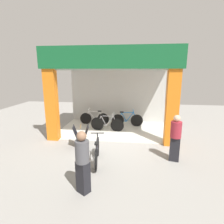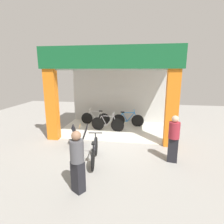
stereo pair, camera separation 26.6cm
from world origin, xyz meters
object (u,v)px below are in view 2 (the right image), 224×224
(bicycle_parked_0, at_px, (95,151))
(sandwich_board_sign, at_px, (80,136))
(bicycle_inside_1, at_px, (128,120))
(pedestrian_0, at_px, (77,161))
(pedestrian_1, at_px, (174,138))
(bicycle_inside_2, at_px, (96,118))
(bicycle_inside_0, at_px, (107,124))

(bicycle_parked_0, height_order, sandwich_board_sign, bicycle_parked_0)
(bicycle_inside_1, relative_size, pedestrian_0, 1.05)
(bicycle_parked_0, bearing_deg, pedestrian_1, 9.57)
(bicycle_inside_2, distance_m, pedestrian_0, 6.03)
(bicycle_inside_0, distance_m, bicycle_inside_1, 1.36)
(bicycle_inside_0, relative_size, pedestrian_0, 1.06)
(bicycle_inside_2, relative_size, pedestrian_0, 1.03)
(bicycle_parked_0, bearing_deg, bicycle_inside_1, 78.72)
(bicycle_inside_0, bearing_deg, pedestrian_0, -88.48)
(bicycle_inside_0, relative_size, pedestrian_1, 1.07)
(bicycle_inside_0, xyz_separation_m, sandwich_board_sign, (-0.76, -2.05, 0.05))
(bicycle_inside_1, height_order, pedestrian_1, pedestrian_1)
(bicycle_inside_1, relative_size, bicycle_parked_0, 1.01)
(bicycle_inside_1, distance_m, pedestrian_0, 5.86)
(bicycle_inside_1, distance_m, sandwich_board_sign, 3.46)
(bicycle_inside_1, xyz_separation_m, sandwich_board_sign, (-1.76, -2.98, 0.06))
(sandwich_board_sign, xyz_separation_m, pedestrian_1, (3.54, -0.77, 0.41))
(bicycle_inside_0, relative_size, sandwich_board_sign, 1.97)
(bicycle_inside_0, xyz_separation_m, bicycle_parked_0, (0.16, -3.27, -0.01))
(sandwich_board_sign, relative_size, pedestrian_1, 0.54)
(bicycle_inside_2, xyz_separation_m, bicycle_parked_0, (1.05, -4.34, 0.01))
(bicycle_inside_2, bearing_deg, bicycle_inside_1, -4.30)
(bicycle_parked_0, xyz_separation_m, sandwich_board_sign, (-0.92, 1.22, 0.06))
(bicycle_inside_2, bearing_deg, sandwich_board_sign, -87.65)
(bicycle_inside_1, bearing_deg, pedestrian_0, -98.55)
(bicycle_inside_0, relative_size, bicycle_inside_2, 1.03)
(bicycle_inside_0, xyz_separation_m, bicycle_inside_2, (-0.89, 1.07, -0.01))
(pedestrian_0, bearing_deg, bicycle_inside_2, 99.73)
(bicycle_inside_0, height_order, pedestrian_1, pedestrian_1)
(bicycle_inside_1, height_order, pedestrian_0, pedestrian_0)
(bicycle_parked_0, bearing_deg, pedestrian_0, -91.14)
(bicycle_parked_0, height_order, pedestrian_0, pedestrian_0)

